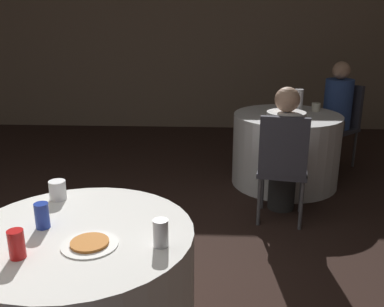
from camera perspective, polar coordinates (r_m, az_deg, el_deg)
The scene contains 14 objects.
wall_back at distance 6.69m, azimuth -4.59°, elevation 15.39°, with size 16.00×0.06×2.80m.
table_near at distance 2.24m, azimuth -14.13°, elevation -18.39°, with size 1.06×1.06×0.73m.
table_far at distance 4.51m, azimuth 12.36°, elevation 0.54°, with size 1.08×1.08×0.73m.
chair_far_south at distance 3.54m, azimuth 12.03°, elevation -0.93°, with size 0.47×0.47×0.94m.
chair_far_northeast at distance 5.22m, azimuth 19.25°, elevation 4.48°, with size 0.56×0.56×0.94m.
person_blue_shirt at distance 5.07m, azimuth 18.26°, elevation 4.71°, with size 0.46×0.44×1.21m.
person_white_shirt at distance 3.70m, azimuth 12.15°, elevation 0.11°, with size 0.35×0.49×1.14m.
pizza_plate_near at distance 1.93m, azimuth -13.48°, elevation -11.60°, with size 0.25×0.25×0.02m.
soda_can_blue at distance 2.11m, azimuth -19.36°, elevation -7.83°, with size 0.07×0.07×0.12m.
soda_can_red at distance 1.90m, azimuth -22.35°, elevation -11.12°, with size 0.07×0.07×0.12m.
soda_can_silver at distance 1.85m, azimuth -4.20°, elevation -10.54°, with size 0.07×0.07×0.12m.
cup_near at distance 2.40m, azimuth -17.48°, elevation -4.69°, with size 0.09×0.09×0.10m.
bottle_far at distance 4.45m, azimuth 13.98°, elevation 6.74°, with size 0.09×0.09×0.25m.
cup_far at distance 4.65m, azimuth 16.20°, elevation 5.97°, with size 0.09×0.09×0.09m.
Camera 1 is at (0.85, -1.63, 1.67)m, focal length 40.00 mm.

